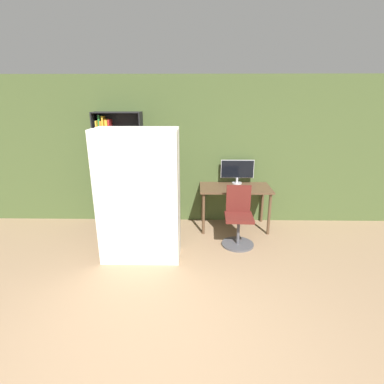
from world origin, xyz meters
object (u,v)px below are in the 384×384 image
bookshelf (115,170)px  mattress_near (137,200)px  mattress_far (142,193)px  monitor (237,170)px  office_chair (238,221)px

bookshelf → mattress_near: bearing=-64.9°
mattress_near → bookshelf: bearing=115.1°
bookshelf → mattress_far: (0.70, -1.18, -0.07)m
monitor → office_chair: 1.10m
monitor → mattress_far: 1.96m
mattress_near → mattress_far: bearing=90.0°
office_chair → bookshelf: size_ratio=0.46×
monitor → mattress_far: mattress_far is taller
mattress_far → mattress_near: bearing=-90.0°
office_chair → mattress_far: size_ratio=0.50×
monitor → mattress_near: mattress_near is taller
office_chair → mattress_far: bearing=-168.8°
office_chair → mattress_far: mattress_far is taller
bookshelf → mattress_near: 1.65m
bookshelf → mattress_near: size_ratio=1.08×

